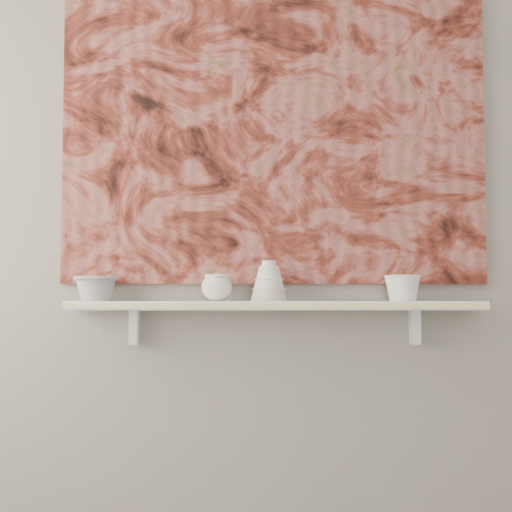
{
  "coord_description": "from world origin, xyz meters",
  "views": [
    {
      "loc": [
        -0.11,
        -0.92,
        0.94
      ],
      "look_at": [
        -0.07,
        1.49,
        1.08
      ],
      "focal_mm": 50.0,
      "sensor_mm": 36.0,
      "label": 1
    }
  ],
  "objects_px": {
    "shelf": "(276,306)",
    "bowl_grey": "(96,288)",
    "bowl_white": "(403,288)",
    "bell_vessel": "(269,281)",
    "painting": "(275,130)",
    "cup_cream": "(217,287)"
  },
  "relations": [
    {
      "from": "bell_vessel",
      "to": "bowl_white",
      "type": "distance_m",
      "value": 0.46
    },
    {
      "from": "bowl_grey",
      "to": "bowl_white",
      "type": "distance_m",
      "value": 1.05
    },
    {
      "from": "painting",
      "to": "bowl_white",
      "type": "bearing_deg",
      "value": -10.51
    },
    {
      "from": "shelf",
      "to": "bowl_grey",
      "type": "bearing_deg",
      "value": 180.0
    },
    {
      "from": "bowl_grey",
      "to": "bowl_white",
      "type": "bearing_deg",
      "value": 0.0
    },
    {
      "from": "shelf",
      "to": "bowl_grey",
      "type": "height_order",
      "value": "bowl_grey"
    },
    {
      "from": "bell_vessel",
      "to": "cup_cream",
      "type": "bearing_deg",
      "value": 180.0
    },
    {
      "from": "cup_cream",
      "to": "painting",
      "type": "bearing_deg",
      "value": 21.82
    },
    {
      "from": "bowl_grey",
      "to": "bowl_white",
      "type": "xyz_separation_m",
      "value": [
        1.05,
        0.0,
        0.0
      ]
    },
    {
      "from": "cup_cream",
      "to": "bowl_white",
      "type": "xyz_separation_m",
      "value": [
        0.63,
        0.0,
        -0.0
      ]
    },
    {
      "from": "shelf",
      "to": "bowl_white",
      "type": "bearing_deg",
      "value": 0.0
    },
    {
      "from": "shelf",
      "to": "bell_vessel",
      "type": "distance_m",
      "value": 0.09
    },
    {
      "from": "painting",
      "to": "cup_cream",
      "type": "bearing_deg",
      "value": -158.18
    },
    {
      "from": "painting",
      "to": "bowl_white",
      "type": "xyz_separation_m",
      "value": [
        0.43,
        -0.08,
        -0.56
      ]
    },
    {
      "from": "cup_cream",
      "to": "bowl_white",
      "type": "height_order",
      "value": "cup_cream"
    },
    {
      "from": "bowl_grey",
      "to": "painting",
      "type": "bearing_deg",
      "value": 7.5
    },
    {
      "from": "bowl_grey",
      "to": "bell_vessel",
      "type": "xyz_separation_m",
      "value": [
        0.59,
        0.0,
        0.03
      ]
    },
    {
      "from": "painting",
      "to": "bowl_white",
      "type": "distance_m",
      "value": 0.72
    },
    {
      "from": "bowl_grey",
      "to": "bowl_white",
      "type": "relative_size",
      "value": 1.22
    },
    {
      "from": "shelf",
      "to": "cup_cream",
      "type": "distance_m",
      "value": 0.21
    },
    {
      "from": "bell_vessel",
      "to": "bowl_white",
      "type": "height_order",
      "value": "bell_vessel"
    },
    {
      "from": "painting",
      "to": "bell_vessel",
      "type": "xyz_separation_m",
      "value": [
        -0.02,
        -0.08,
        -0.54
      ]
    }
  ]
}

